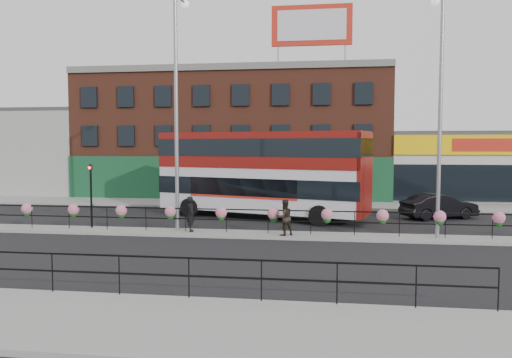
# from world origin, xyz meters

# --- Properties ---
(ground) EXTENTS (120.00, 120.00, 0.00)m
(ground) POSITION_xyz_m (0.00, 0.00, 0.00)
(ground) COLOR black
(ground) RESTS_ON ground
(south_pavement) EXTENTS (60.00, 4.00, 0.15)m
(south_pavement) POSITION_xyz_m (0.00, -12.00, 0.07)
(south_pavement) COLOR gray
(south_pavement) RESTS_ON ground
(north_pavement) EXTENTS (60.00, 4.00, 0.15)m
(north_pavement) POSITION_xyz_m (0.00, 12.00, 0.07)
(north_pavement) COLOR gray
(north_pavement) RESTS_ON ground
(median) EXTENTS (60.00, 1.60, 0.15)m
(median) POSITION_xyz_m (0.00, 0.00, 0.07)
(median) COLOR gray
(median) RESTS_ON ground
(yellow_line_inner) EXTENTS (60.00, 0.10, 0.01)m
(yellow_line_inner) POSITION_xyz_m (0.00, -9.70, 0.01)
(yellow_line_inner) COLOR gold
(yellow_line_inner) RESTS_ON ground
(yellow_line_outer) EXTENTS (60.00, 0.10, 0.01)m
(yellow_line_outer) POSITION_xyz_m (0.00, -9.88, 0.01)
(yellow_line_outer) COLOR gold
(yellow_line_outer) RESTS_ON ground
(brick_building) EXTENTS (25.00, 12.21, 10.30)m
(brick_building) POSITION_xyz_m (-4.00, 19.96, 5.13)
(brick_building) COLOR brown
(brick_building) RESTS_ON ground
(supermarket) EXTENTS (15.00, 12.25, 5.30)m
(supermarket) POSITION_xyz_m (16.00, 19.90, 2.65)
(supermarket) COLOR silver
(supermarket) RESTS_ON ground
(warehouse_west) EXTENTS (15.50, 12.00, 7.30)m
(warehouse_west) POSITION_xyz_m (-24.25, 20.00, 3.65)
(warehouse_west) COLOR #9B9B97
(warehouse_west) RESTS_ON ground
(billboard) EXTENTS (6.00, 0.29, 4.40)m
(billboard) POSITION_xyz_m (2.50, 14.99, 13.18)
(billboard) COLOR red
(billboard) RESTS_ON brick_building
(median_railing) EXTENTS (30.04, 0.56, 1.23)m
(median_railing) POSITION_xyz_m (-0.00, 0.00, 1.05)
(median_railing) COLOR black
(median_railing) RESTS_ON median
(south_railing) EXTENTS (20.04, 0.05, 1.12)m
(south_railing) POSITION_xyz_m (-2.00, -10.10, 0.96)
(south_railing) COLOR black
(south_railing) RESTS_ON south_pavement
(double_decker_bus) EXTENTS (12.76, 6.42, 5.04)m
(double_decker_bus) POSITION_xyz_m (-0.07, 5.81, 3.10)
(double_decker_bus) COLOR silver
(double_decker_bus) RESTS_ON ground
(car) EXTENTS (4.85, 5.60, 1.47)m
(car) POSITION_xyz_m (10.23, 6.98, 0.73)
(car) COLOR black
(car) RESTS_ON ground
(pedestrian_a) EXTENTS (0.85, 0.77, 1.70)m
(pedestrian_a) POSITION_xyz_m (-2.73, 0.00, 1.00)
(pedestrian_a) COLOR black
(pedestrian_a) RESTS_ON median
(pedestrian_b) EXTENTS (1.39, 1.38, 1.66)m
(pedestrian_b) POSITION_xyz_m (1.80, -0.43, 0.98)
(pedestrian_b) COLOR black
(pedestrian_b) RESTS_ON median
(lamp_column_west) EXTENTS (0.41, 2.01, 11.43)m
(lamp_column_west) POSITION_xyz_m (-3.44, 0.39, 6.93)
(lamp_column_west) COLOR gray
(lamp_column_west) RESTS_ON median
(lamp_column_east) EXTENTS (0.40, 1.94, 11.06)m
(lamp_column_east) POSITION_xyz_m (8.66, 0.28, 6.70)
(lamp_column_east) COLOR gray
(lamp_column_east) RESTS_ON median
(traffic_light_median) EXTENTS (0.15, 0.28, 3.65)m
(traffic_light_median) POSITION_xyz_m (-8.00, 0.39, 2.47)
(traffic_light_median) COLOR black
(traffic_light_median) RESTS_ON median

